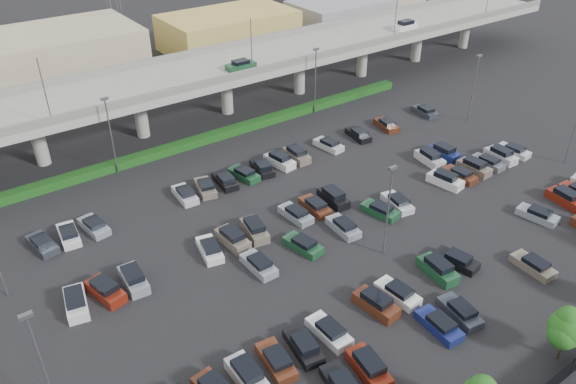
# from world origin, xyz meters

# --- Properties ---
(ground) EXTENTS (280.00, 280.00, 0.00)m
(ground) POSITION_xyz_m (0.00, 0.00, 0.00)
(ground) COLOR black
(overpass) EXTENTS (150.00, 13.00, 15.80)m
(overpass) POSITION_xyz_m (-0.18, 31.99, 6.97)
(overpass) COLOR gray
(overpass) RESTS_ON ground
(hedge) EXTENTS (66.00, 1.60, 1.10)m
(hedge) POSITION_xyz_m (0.00, 25.00, 0.55)
(hedge) COLOR #103710
(hedge) RESTS_ON ground
(fence) EXTENTS (70.00, 0.10, 2.00)m
(fence) POSITION_xyz_m (-0.05, -28.00, 0.90)
(fence) COLOR black
(fence) RESTS_ON ground
(tree_row) EXTENTS (65.07, 3.66, 5.94)m
(tree_row) POSITION_xyz_m (0.70, -26.53, 3.52)
(tree_row) COLOR #332316
(tree_row) RESTS_ON ground
(parked_cars) EXTENTS (62.86, 36.68, 1.67)m
(parked_cars) POSITION_xyz_m (-0.54, -4.05, 0.63)
(parked_cars) COLOR white
(parked_cars) RESTS_ON ground
(light_poles) EXTENTS (66.90, 48.38, 10.30)m
(light_poles) POSITION_xyz_m (-4.13, 2.00, 6.24)
(light_poles) COLOR #525257
(light_poles) RESTS_ON ground
(distant_buildings) EXTENTS (138.00, 24.00, 9.00)m
(distant_buildings) POSITION_xyz_m (12.38, 61.81, 3.74)
(distant_buildings) COLOR gray
(distant_buildings) RESTS_ON ground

